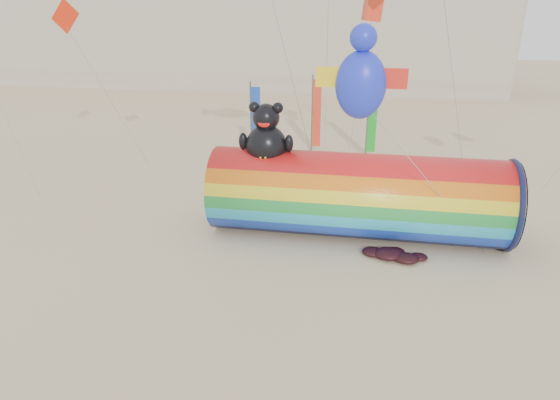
# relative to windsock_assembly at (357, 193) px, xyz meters

# --- Properties ---
(ground) EXTENTS (160.00, 160.00, 0.00)m
(ground) POSITION_rel_windsock_assembly_xyz_m (-3.45, -3.97, -1.94)
(ground) COLOR #CCB58C
(ground) RESTS_ON ground
(windsock_assembly) EXTENTS (12.68, 3.86, 5.85)m
(windsock_assembly) POSITION_rel_windsock_assembly_xyz_m (0.00, 0.00, 0.00)
(windsock_assembly) COLOR red
(windsock_assembly) RESTS_ON ground
(kite_handler) EXTENTS (0.72, 0.70, 1.66)m
(kite_handler) POSITION_rel_windsock_assembly_xyz_m (0.99, -0.24, -1.11)
(kite_handler) COLOR slate
(kite_handler) RESTS_ON ground
(fabric_bundle) EXTENTS (2.62, 1.35, 0.41)m
(fabric_bundle) POSITION_rel_windsock_assembly_xyz_m (1.61, -2.01, -1.77)
(fabric_bundle) COLOR black
(fabric_bundle) RESTS_ON ground
(festival_banners) EXTENTS (7.67, 3.77, 5.20)m
(festival_banners) POSITION_rel_windsock_assembly_xyz_m (-3.13, 11.23, 0.70)
(festival_banners) COLOR #59595E
(festival_banners) RESTS_ON ground
(flying_kites) EXTENTS (31.12, 9.29, 7.44)m
(flying_kites) POSITION_rel_windsock_assembly_xyz_m (-0.65, 0.10, 7.66)
(flying_kites) COLOR #1E2ED9
(flying_kites) RESTS_ON ground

